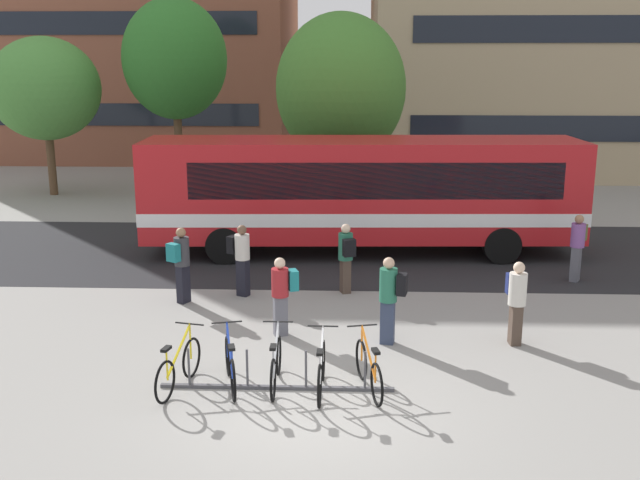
% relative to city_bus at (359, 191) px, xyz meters
% --- Properties ---
extents(ground, '(200.00, 200.00, 0.00)m').
position_rel_city_bus_xyz_m(ground, '(-0.85, -9.62, -1.78)').
color(ground, gray).
extents(bus_lane_asphalt, '(80.00, 7.20, 0.01)m').
position_rel_city_bus_xyz_m(bus_lane_asphalt, '(-0.85, 0.00, -1.77)').
color(bus_lane_asphalt, '#232326').
rests_on(bus_lane_asphalt, ground).
extents(city_bus, '(12.12, 3.08, 3.20)m').
position_rel_city_bus_xyz_m(city_bus, '(0.00, 0.00, 0.00)').
color(city_bus, red).
rests_on(city_bus, ground).
extents(bike_rack, '(3.91, 0.09, 0.70)m').
position_rel_city_bus_xyz_m(bike_rack, '(-1.45, -8.99, -1.68)').
color(bike_rack, '#47474C').
rests_on(bike_rack, ground).
extents(parked_bicycle_yellow_0, '(0.57, 1.69, 0.99)m').
position_rel_city_bus_xyz_m(parked_bicycle_yellow_0, '(-3.08, -9.05, -1.39)').
color(parked_bicycle_yellow_0, black).
rests_on(parked_bicycle_yellow_0, ground).
extents(parked_bicycle_blue_1, '(0.60, 1.68, 0.99)m').
position_rel_city_bus_xyz_m(parked_bicycle_blue_1, '(-2.23, -8.95, -1.39)').
color(parked_bicycle_blue_1, black).
rests_on(parked_bicycle_blue_1, ground).
extents(parked_bicycle_silver_2, '(0.52, 1.72, 0.99)m').
position_rel_city_bus_xyz_m(parked_bicycle_silver_2, '(-1.47, -8.90, -1.39)').
color(parked_bicycle_silver_2, black).
rests_on(parked_bicycle_silver_2, ground).
extents(parked_bicycle_white_3, '(0.52, 1.72, 0.99)m').
position_rel_city_bus_xyz_m(parked_bicycle_white_3, '(-0.70, -9.08, -1.39)').
color(parked_bicycle_white_3, black).
rests_on(parked_bicycle_white_3, ground).
extents(parked_bicycle_orange_4, '(0.58, 1.69, 0.99)m').
position_rel_city_bus_xyz_m(parked_bicycle_orange_4, '(0.08, -9.01, -1.39)').
color(parked_bicycle_orange_4, black).
rests_on(parked_bicycle_orange_4, ground).
extents(commuter_black_pack_0, '(0.58, 0.42, 1.73)m').
position_rel_city_bus_xyz_m(commuter_black_pack_0, '(0.52, -6.87, -0.78)').
color(commuter_black_pack_0, '#2D3851').
rests_on(commuter_black_pack_0, ground).
extents(commuter_teal_pack_1, '(0.54, 0.61, 1.73)m').
position_rel_city_bus_xyz_m(commuter_teal_pack_1, '(-4.01, -4.61, -0.78)').
color(commuter_teal_pack_1, black).
rests_on(commuter_teal_pack_1, ground).
extents(commuter_navy_pack_2, '(0.37, 0.54, 1.65)m').
position_rel_city_bus_xyz_m(commuter_navy_pack_2, '(2.94, -6.77, -0.83)').
color(commuter_navy_pack_2, '#47382D').
rests_on(commuter_navy_pack_2, ground).
extents(commuter_teal_pack_3, '(0.59, 0.46, 1.60)m').
position_rel_city_bus_xyz_m(commuter_teal_pack_3, '(-1.58, -6.49, -0.86)').
color(commuter_teal_pack_3, '#565660').
rests_on(commuter_teal_pack_3, ground).
extents(commuter_black_pack_4, '(0.46, 0.59, 1.66)m').
position_rel_city_bus_xyz_m(commuter_black_pack_4, '(-0.34, -3.75, -0.82)').
color(commuter_black_pack_4, '#47382D').
rests_on(commuter_black_pack_4, ground).
extents(commuter_black_pack_5, '(0.60, 0.51, 1.68)m').
position_rel_city_bus_xyz_m(commuter_black_pack_5, '(-2.75, -4.02, -0.80)').
color(commuter_black_pack_5, black).
rests_on(commuter_black_pack_5, ground).
extents(commuter_olive_pack_6, '(0.53, 0.61, 1.68)m').
position_rel_city_bus_xyz_m(commuter_olive_pack_6, '(5.34, -2.54, -0.80)').
color(commuter_olive_pack_6, '#565660').
rests_on(commuter_olive_pack_6, ground).
extents(street_tree_0, '(4.37, 4.37, 6.88)m').
position_rel_city_bus_xyz_m(street_tree_0, '(-0.60, 4.95, 2.59)').
color(street_tree_0, brown).
rests_on(street_tree_0, ground).
extents(street_tree_1, '(4.27, 4.27, 6.21)m').
position_rel_city_bus_xyz_m(street_tree_1, '(-12.23, 8.66, 2.42)').
color(street_tree_1, brown).
rests_on(street_tree_1, ground).
extents(street_tree_2, '(4.05, 4.05, 7.66)m').
position_rel_city_bus_xyz_m(street_tree_2, '(-7.12, 8.94, 3.54)').
color(street_tree_2, brown).
rests_on(street_tree_2, ground).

